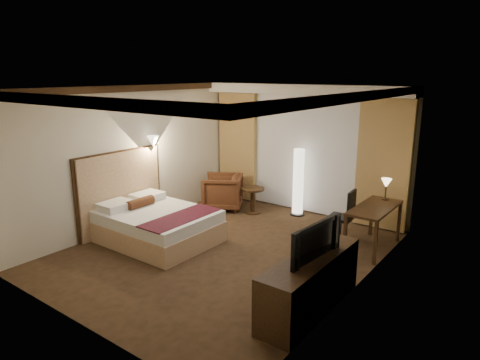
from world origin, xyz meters
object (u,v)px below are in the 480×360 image
Objects in this scene: office_chair at (341,216)px; dresser at (310,283)px; armchair at (222,190)px; desk at (373,228)px; television at (310,234)px; bed at (158,226)px; side_table at (253,200)px; floor_lamp at (298,182)px.

dresser is at bearing -79.13° from office_chair.
armchair reaches higher than desk.
desk is 1.28× the size of television.
desk is (3.17, 1.95, 0.09)m from bed.
side_table is 0.38× the size of floor_lamp.
office_chair is at bearing -32.73° from floor_lamp.
television is at bearing -58.85° from floor_lamp.
floor_lamp reaches higher than armchair.
floor_lamp is 1.41× the size of television.
floor_lamp is (1.55, 0.60, 0.30)m from armchair.
television reaches higher than side_table.
armchair is 0.82× the size of television.
armchair is at bearing 170.76° from office_chair.
bed is 1.36× the size of floor_lamp.
floor_lamp is 3.73m from television.
bed is at bearing -23.01° from armchair.
bed is 1.49× the size of desk.
television is (1.92, -3.18, 0.30)m from floor_lamp.
bed is 3.30m from television.
office_chair is (2.17, -0.40, 0.21)m from side_table.
office_chair reaches higher than dresser.
armchair is 0.86× the size of office_chair.
side_table is 0.56× the size of office_chair.
floor_lamp is (0.84, 0.45, 0.44)m from side_table.
dresser is (2.79, -2.73, 0.09)m from side_table.
dresser is (1.95, -3.18, -0.35)m from floor_lamp.
floor_lamp is at bearing 80.81° from armchair.
side_table is 1.05m from floor_lamp.
side_table is (0.43, 2.31, -0.01)m from bed.
dresser is 1.82× the size of television.
dresser is at bearing -44.38° from side_table.
floor_lamp is at bearing 143.12° from office_chair.
armchair is 1.52× the size of side_table.
bed is 3.07m from floor_lamp.
side_table is at bearing 79.37° from bed.
floor_lamp is 3.75m from dresser.
dresser reaches higher than bed.
bed is 1.05× the size of dresser.
television is (-0.03, 0.00, 0.65)m from dresser.
armchair is 0.74m from side_table.
dresser is at bearing -58.46° from floor_lamp.
side_table is at bearing 51.16° from television.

